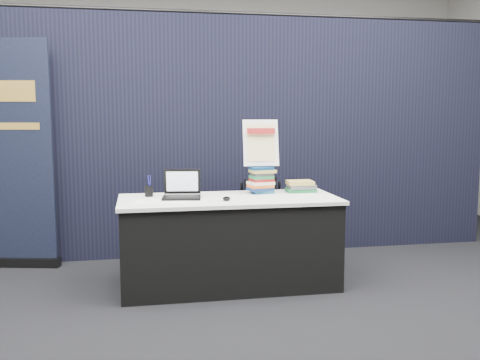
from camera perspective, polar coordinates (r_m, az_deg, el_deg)
name	(u,v)px	position (r m, az deg, el deg)	size (l,w,h in m)	color
floor	(241,309)	(4.08, 0.16, -13.58)	(8.00, 8.00, 0.00)	black
wall_back	(189,91)	(7.78, -5.45, 9.41)	(8.00, 0.02, 3.50)	#ADABA3
drape_partition	(212,137)	(5.40, -3.04, 4.58)	(6.00, 0.08, 2.40)	black
display_table	(229,242)	(4.48, -1.17, -6.61)	(1.80, 0.75, 0.75)	black
laptop	(181,191)	(4.39, -6.30, -1.23)	(0.33, 0.28, 0.23)	black
mouse	(227,198)	(4.27, -1.45, -1.98)	(0.06, 0.10, 0.03)	black
brochure_left	(152,202)	(4.26, -9.32, -2.30)	(0.28, 0.20, 0.00)	white
brochure_mid	(167,202)	(4.23, -7.75, -2.31)	(0.34, 0.24, 0.00)	white
brochure_right	(188,202)	(4.22, -5.52, -2.32)	(0.27, 0.19, 0.00)	white
pen_cup	(149,191)	(4.52, -9.69, -1.19)	(0.07, 0.07, 0.09)	black
book_stack_tall	(261,180)	(4.64, 2.30, 0.01)	(0.21, 0.17, 0.23)	#1C516B
book_stack_short	(301,186)	(4.74, 6.53, -0.68)	(0.25, 0.19, 0.10)	#1F753F
info_sign	(261,143)	(4.64, 2.23, 3.93)	(0.31, 0.16, 0.42)	black
pullup_banner	(8,168)	(5.40, -23.50, 1.21)	(0.90, 0.30, 2.12)	black
stacking_chair	(264,220)	(4.90, 2.58, -4.32)	(0.50, 0.52, 0.84)	black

